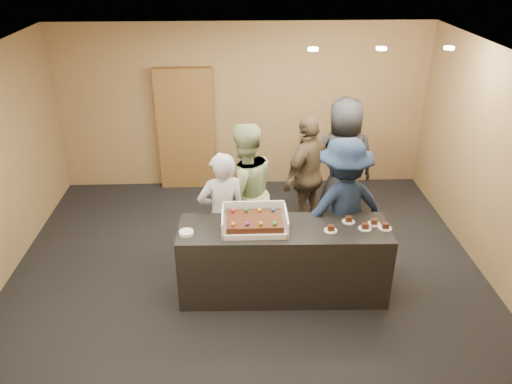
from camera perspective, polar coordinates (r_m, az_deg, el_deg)
The scene contains 17 objects.
room at distance 5.90m, azimuth -1.15°, elevation 2.31°, with size 6.04×6.00×2.70m.
serving_counter at distance 5.90m, azimuth 3.13°, elevation -7.84°, with size 2.40×0.70×0.90m, color black.
storage_cabinet at distance 8.30m, azimuth -7.99°, elevation 7.06°, with size 0.92×0.15×2.03m, color brown.
cake_box at distance 5.63m, azimuth -0.18°, elevation -3.62°, with size 0.73×0.51×0.22m.
sheet_cake at distance 5.58m, azimuth -0.17°, elevation -3.32°, with size 0.62×0.43×0.12m.
plate_stack at distance 5.57m, azimuth -7.97°, elevation -4.63°, with size 0.16×0.16×0.04m, color white.
slice_a at distance 5.64m, azimuth 8.54°, elevation -4.19°, with size 0.15×0.15×0.07m.
slice_b at distance 5.84m, azimuth 10.54°, elevation -3.16°, with size 0.15×0.15×0.07m.
slice_c at distance 5.75m, azimuth 12.35°, elevation -3.91°, with size 0.15×0.15×0.07m.
slice_d at distance 5.85m, azimuth 13.34°, elevation -3.40°, with size 0.15×0.15×0.07m.
slice_e at distance 5.80m, azimuth 14.57°, elevation -3.85°, with size 0.15×0.15×0.07m.
person_server_grey at distance 6.06m, azimuth -3.85°, elevation -2.69°, with size 0.60×0.39×1.64m, color #AFAFB4.
person_sage_man at distance 6.34m, azimuth -1.41°, elevation -0.07°, with size 0.90×0.70×1.85m, color #9AAB78.
person_navy_man at distance 6.15m, azimuth 9.83°, elevation -1.79°, with size 1.15×0.66×1.78m, color #172440.
person_brown_extra at distance 7.01m, azimuth 5.97°, elevation 1.95°, with size 1.01×0.42×1.72m, color brown.
person_dark_suit at distance 7.27m, azimuth 9.89°, elevation 3.37°, with size 0.92×0.60×1.89m, color #232428.
ceiling_spotlights at distance 6.20m, azimuth 14.14°, elevation 15.62°, with size 1.72×0.12×0.03m.
Camera 1 is at (-0.10, -5.35, 3.83)m, focal length 35.00 mm.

